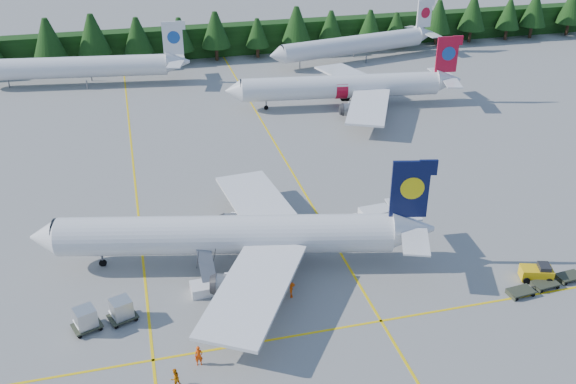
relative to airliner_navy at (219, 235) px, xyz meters
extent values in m
plane|color=gray|center=(6.38, -6.41, -3.40)|extent=(320.00, 320.00, 0.00)
cube|color=yellow|center=(-7.62, 13.59, -3.39)|extent=(0.25, 120.00, 0.01)
cube|color=yellow|center=(12.38, 13.59, -3.39)|extent=(0.25, 120.00, 0.01)
cube|color=yellow|center=(6.38, -12.41, -3.39)|extent=(80.00, 0.25, 0.01)
cube|color=black|center=(6.38, 75.59, -0.40)|extent=(220.00, 4.00, 6.00)
cylinder|color=silver|center=(0.62, -0.14, 0.08)|extent=(32.87, 11.14, 3.86)
cone|color=silver|center=(-16.70, 3.85, 0.08)|extent=(3.50, 4.37, 3.86)
cube|color=#070E36|center=(18.03, -4.16, 4.91)|extent=(3.65, 1.15, 5.99)
cube|color=silver|center=(5.29, 7.21, -0.50)|extent=(7.04, 14.94, 1.10)
cylinder|color=slate|center=(2.82, 5.10, -1.85)|extent=(3.66, 2.71, 2.03)
cube|color=silver|center=(1.60, -8.79, -0.50)|extent=(12.42, 15.40, 1.10)
cylinder|color=slate|center=(0.30, -5.82, -1.85)|extent=(3.66, 2.71, 2.03)
cylinder|color=slate|center=(-11.54, 2.66, -2.58)|extent=(0.23, 0.23, 1.64)
cylinder|color=silver|center=(26.17, 40.38, -0.03)|extent=(32.07, 7.83, 3.75)
cone|color=silver|center=(9.08, 42.61, -0.03)|extent=(3.09, 4.05, 3.75)
cube|color=#AB0B24|center=(43.35, 38.14, 4.66)|extent=(3.57, 0.79, 5.81)
cube|color=silver|center=(29.98, 47.91, -0.59)|extent=(8.10, 14.84, 1.06)
cylinder|color=slate|center=(27.80, 45.65, -1.90)|extent=(3.41, 2.36, 1.97)
cube|color=silver|center=(27.93, 32.12, -0.59)|extent=(11.11, 15.10, 1.06)
cylinder|color=slate|center=(26.39, 34.87, -1.90)|extent=(3.41, 2.36, 1.97)
cylinder|color=slate|center=(14.17, 41.94, -2.60)|extent=(0.22, 0.22, 1.59)
cylinder|color=silver|center=(-15.58, 62.14, -0.05)|extent=(31.82, 8.06, 3.72)
cube|color=silver|center=(1.45, 59.76, 4.60)|extent=(3.54, 0.81, 5.76)
cylinder|color=slate|center=(-27.47, 63.80, -2.65)|extent=(0.22, 0.22, 1.49)
cylinder|color=silver|center=(36.78, 64.29, -0.14)|extent=(30.84, 9.56, 3.61)
cone|color=silver|center=(20.47, 61.03, -0.14)|extent=(3.19, 4.04, 3.61)
cube|color=silver|center=(53.18, 67.56, 4.37)|extent=(3.43, 0.98, 5.60)
cylinder|color=slate|center=(25.33, 62.00, -2.67)|extent=(0.22, 0.22, 1.45)
cube|color=silver|center=(-1.66, -4.29, -2.91)|extent=(3.78, 2.09, 0.97)
cube|color=slate|center=(-1.73, -2.53, -1.37)|extent=(1.56, 3.58, 2.62)
cube|color=slate|center=(-1.80, -0.77, -0.18)|extent=(1.63, 1.12, 0.11)
cube|color=silver|center=(14.78, 2.30, -2.44)|extent=(1.96, 1.96, 1.92)
cube|color=black|center=(14.78, 2.30, -1.98)|extent=(1.68, 1.85, 0.82)
cube|color=silver|center=(17.51, 2.50, -2.03)|extent=(3.43, 2.25, 2.38)
cube|color=#E3AF0C|center=(29.32, -10.23, -2.70)|extent=(3.33, 2.45, 1.17)
cube|color=black|center=(29.93, -10.43, -1.96)|extent=(1.44, 1.65, 0.53)
cube|color=#313526|center=(26.55, -12.08, -2.95)|extent=(2.52, 1.72, 0.14)
cube|color=#313526|center=(29.50, -11.60, -2.95)|extent=(2.52, 1.72, 0.14)
cube|color=#313526|center=(32.46, -11.11, -2.95)|extent=(2.52, 1.72, 0.14)
cube|color=#313526|center=(-12.89, -7.10, -2.96)|extent=(2.88, 2.55, 0.15)
cube|color=#B1B3B6|center=(-12.89, -7.10, -2.04)|extent=(2.14, 2.11, 1.69)
cube|color=#313526|center=(-9.84, -6.57, -2.96)|extent=(2.88, 2.55, 0.15)
cube|color=#B1B3B6|center=(-9.84, -6.57, -2.04)|extent=(2.14, 2.11, 1.69)
imported|color=#E83F04|center=(-3.98, -13.86, -2.49)|extent=(0.70, 0.50, 1.81)
imported|color=orange|center=(-6.10, -15.75, -2.56)|extent=(1.03, 0.98, 1.67)
imported|color=#D54104|center=(5.57, -7.06, -2.59)|extent=(0.65, 0.78, 1.61)
camera|label=1|loc=(-6.84, -53.90, 33.47)|focal=40.00mm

